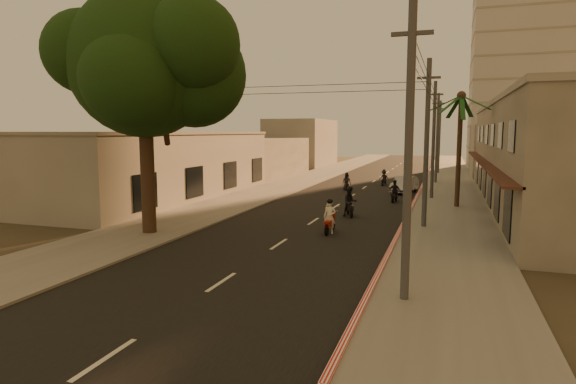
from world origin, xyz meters
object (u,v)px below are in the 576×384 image
scooter_red (330,218)px  parked_car (404,185)px  scooter_far_b (384,178)px  broadleaf_tree (152,64)px  palm_tree (461,102)px  scooter_mid_b (394,192)px  scooter_mid_a (350,203)px  scooter_far_a (347,182)px

scooter_red → parked_car: size_ratio=0.41×
scooter_far_b → broadleaf_tree: bearing=-100.9°
palm_tree → scooter_mid_b: size_ratio=4.77×
broadleaf_tree → scooter_mid_a: 13.93m
broadleaf_tree → parked_car: (10.48, 21.15, -7.76)m
scooter_mid_b → scooter_far_a: 7.61m
broadleaf_tree → scooter_mid_a: size_ratio=6.35×
scooter_mid_b → scooter_mid_a: bearing=-99.9°
palm_tree → scooter_red: bearing=-120.2°
scooter_far_a → scooter_far_b: scooter_far_a is taller
scooter_red → scooter_far_a: scooter_red is taller
scooter_far_b → palm_tree: bearing=-56.0°
scooter_red → scooter_far_b: bearing=90.9°
broadleaf_tree → palm_tree: size_ratio=1.48×
palm_tree → scooter_far_a: size_ratio=5.02×
scooter_far_a → scooter_far_b: bearing=43.1°
broadleaf_tree → scooter_red: (8.28, 2.96, -7.68)m
broadleaf_tree → scooter_mid_b: bearing=56.1°
palm_tree → scooter_red: 14.11m
scooter_mid_a → scooter_mid_b: scooter_mid_a is taller
scooter_red → broadleaf_tree: bearing=-159.9°
scooter_red → scooter_far_b: 23.29m
scooter_far_b → parked_car: 5.63m
scooter_mid_b → scooter_far_b: 11.22m
scooter_mid_b → parked_car: size_ratio=0.38×
scooter_far_b → parked_car: (2.38, -5.11, -0.01)m
scooter_mid_a → parked_car: scooter_mid_a is taller
scooter_red → scooter_mid_b: scooter_red is taller
palm_tree → scooter_mid_b: (-4.36, 1.39, -6.39)m
broadleaf_tree → scooter_far_b: bearing=72.9°
broadleaf_tree → parked_car: bearing=63.6°
scooter_red → scooter_far_b: (-0.19, 23.29, -0.07)m
broadleaf_tree → scooter_far_a: size_ratio=7.41×
scooter_red → scooter_mid_b: (1.97, 12.28, -0.04)m
palm_tree → scooter_mid_b: bearing=162.4°
scooter_mid_b → scooter_far_a: (-4.79, 5.91, -0.01)m
scooter_mid_b → parked_car: (0.23, 5.91, -0.04)m
scooter_mid_b → scooter_far_a: bearing=134.7°
scooter_mid_a → parked_car: (2.18, 12.93, -0.15)m
scooter_mid_a → scooter_far_b: bearing=70.4°
parked_car → scooter_mid_a: bearing=-90.4°
scooter_mid_a → scooter_far_a: bearing=82.1°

